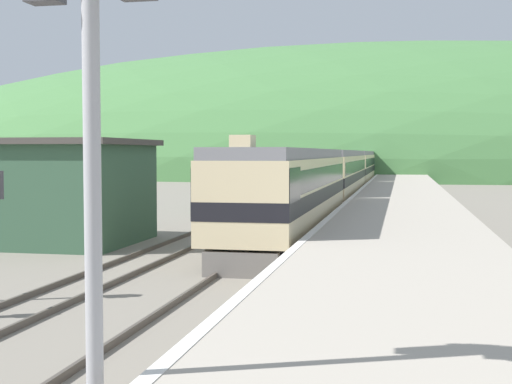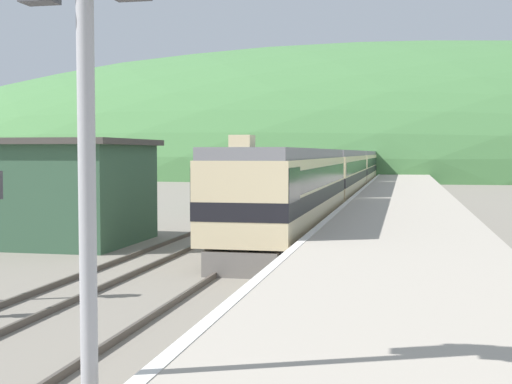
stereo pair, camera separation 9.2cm
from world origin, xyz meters
TOP-DOWN VIEW (x-y plane):
  - track_main at (0.00, 70.00)m, footprint 1.52×180.00m
  - track_siding at (-3.92, 70.00)m, footprint 1.52×180.00m
  - platform at (4.65, 50.00)m, footprint 5.86×140.00m
  - distant_hills at (0.00, 128.77)m, footprint 202.68×91.20m
  - station_shed at (-10.31, 25.34)m, footprint 9.21×6.55m
  - express_train_lead_car at (0.00, 28.15)m, footprint 2.98×19.29m
  - carriage_second at (0.00, 50.38)m, footprint 2.97×22.94m
  - carriage_third at (0.00, 74.19)m, footprint 2.97×22.94m
  - carriage_fourth at (0.00, 98.01)m, footprint 2.97×22.94m
  - siding_train at (-3.92, 58.05)m, footprint 2.90×36.25m
  - signal_mast_main at (1.22, 5.99)m, footprint 2.20×0.42m

SIDE VIEW (x-z plane):
  - distant_hills at x=0.00m, z-range -22.56..22.56m
  - track_main at x=0.00m, z-range 0.00..0.16m
  - track_siding at x=-3.92m, z-range 0.00..0.16m
  - platform at x=4.65m, z-range -0.01..1.14m
  - siding_train at x=-3.92m, z-range 0.06..3.52m
  - carriage_second at x=0.00m, z-range 0.17..4.04m
  - carriage_third at x=0.00m, z-range 0.17..4.04m
  - carriage_fourth at x=0.00m, z-range 0.17..4.04m
  - express_train_lead_car at x=0.00m, z-range 0.00..4.23m
  - station_shed at x=-10.31m, z-range 0.02..4.27m
  - signal_mast_main at x=1.22m, z-range 1.15..8.57m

